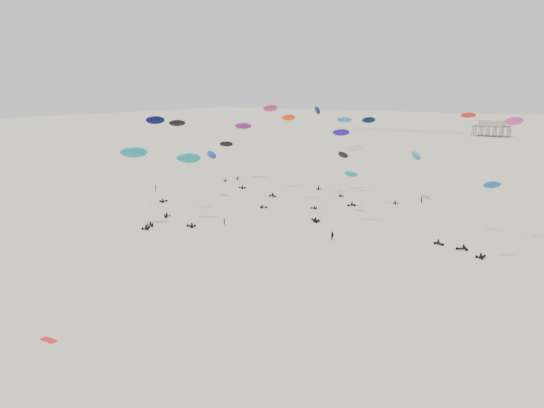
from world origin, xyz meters
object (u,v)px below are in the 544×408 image
Objects in this scene: pavilion_main at (491,129)px; rig_9 at (339,189)px; rig_0 at (174,153)px; rig_4 at (336,142)px; spectator_0 at (224,226)px.

rig_9 reaches higher than pavilion_main.
rig_4 is at bearing -143.28° from rig_0.
rig_9 is at bearing 97.79° from rig_4.
spectator_0 is (-1.92, -49.41, -13.98)m from rig_4.
rig_9 is at bearing -72.34° from spectator_0.
pavilion_main is at bearing -123.12° from rig_0.
pavilion_main is 1.31× the size of rig_9.
rig_4 is 11.38× the size of spectator_0.
rig_0 reaches higher than rig_9.
rig_4 is 1.33× the size of rig_9.
rig_9 is (14.01, -26.17, -7.86)m from rig_4.
pavilion_main is at bearing -38.83° from spectator_0.
rig_0 is at bearing 139.28° from rig_9.
rig_9 reaches higher than spectator_0.
rig_4 is (-2.18, -209.82, 9.76)m from pavilion_main.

